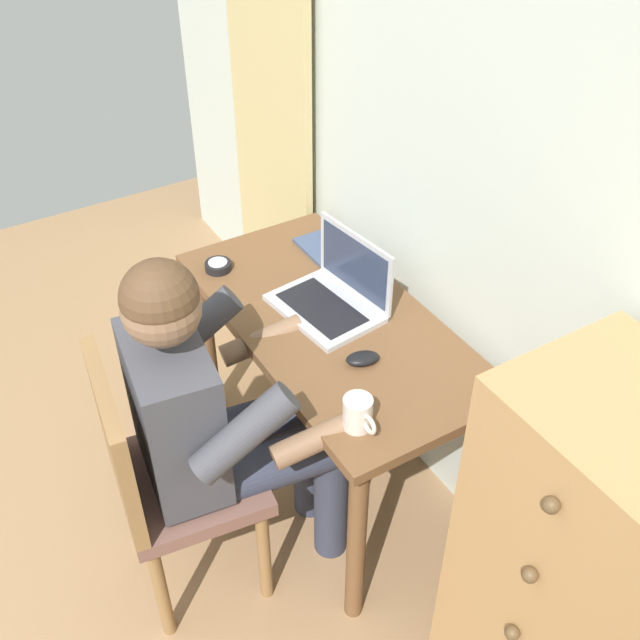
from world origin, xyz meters
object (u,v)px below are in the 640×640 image
object	(u,v)px
desk_clock	(218,266)
notebook_pad	(325,248)
desk	(331,346)
laptop	(335,293)
chair	(164,473)
person_seated	(220,410)
computer_mouse	(363,358)
dresser	(584,587)
coffee_mug	(358,413)

from	to	relation	value
desk_clock	notebook_pad	size ratio (longest dim) A/B	0.43
desk_clock	desk	bearing A→B (deg)	24.52
laptop	notebook_pad	size ratio (longest dim) A/B	1.75
chair	person_seated	distance (m)	0.26
computer_mouse	person_seated	bearing A→B (deg)	-83.29
desk	desk_clock	size ratio (longest dim) A/B	12.80
desk_clock	computer_mouse	bearing A→B (deg)	13.92
chair	desk_clock	distance (m)	0.75
person_seated	laptop	distance (m)	0.54
desk	computer_mouse	size ratio (longest dim) A/B	11.52
desk_clock	person_seated	bearing A→B (deg)	-24.85
dresser	person_seated	distance (m)	1.04
desk	desk_clock	bearing A→B (deg)	-155.48
chair	person_seated	world-z (taller)	person_seated
person_seated	computer_mouse	distance (m)	0.44
computer_mouse	notebook_pad	world-z (taller)	computer_mouse
person_seated	coffee_mug	bearing A→B (deg)	44.12
notebook_pad	coffee_mug	bearing A→B (deg)	-25.54
coffee_mug	desk	bearing A→B (deg)	157.22
notebook_pad	desk_clock	bearing A→B (deg)	-102.15
computer_mouse	notebook_pad	distance (m)	0.61
person_seated	laptop	world-z (taller)	person_seated
coffee_mug	person_seated	bearing A→B (deg)	-135.88
desk	laptop	distance (m)	0.18
desk	laptop	xyz separation A→B (m)	(-0.05, 0.04, 0.17)
notebook_pad	dresser	bearing A→B (deg)	-4.45
desk	laptop	bearing A→B (deg)	137.77
laptop	notebook_pad	xyz separation A→B (m)	(-0.30, 0.14, -0.05)
person_seated	laptop	xyz separation A→B (m)	(-0.19, 0.50, 0.10)
chair	computer_mouse	world-z (taller)	chair
person_seated	desk	bearing A→B (deg)	108.02
chair	desk_clock	bearing A→B (deg)	140.84
dresser	desk_clock	size ratio (longest dim) A/B	12.90
coffee_mug	desk_clock	bearing A→B (deg)	-179.27
person_seated	notebook_pad	size ratio (longest dim) A/B	5.79
desk_clock	laptop	bearing A→B (deg)	31.83
notebook_pad	coffee_mug	world-z (taller)	coffee_mug
desk	dresser	xyz separation A→B (m)	(1.03, 0.08, -0.04)
chair	desk_clock	size ratio (longest dim) A/B	9.99
computer_mouse	notebook_pad	size ratio (longest dim) A/B	0.48
desk	dresser	size ratio (longest dim) A/B	0.99
desk	coffee_mug	bearing A→B (deg)	-22.78
dresser	coffee_mug	xyz separation A→B (m)	(-0.60, -0.26, 0.20)
dresser	chair	bearing A→B (deg)	-141.41
dresser	laptop	size ratio (longest dim) A/B	3.15
dresser	desk	bearing A→B (deg)	-175.43
chair	notebook_pad	xyz separation A→B (m)	(-0.47, 0.82, 0.23)
desk	person_seated	distance (m)	0.49
laptop	coffee_mug	distance (m)	0.53
desk_clock	notebook_pad	world-z (taller)	desk_clock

